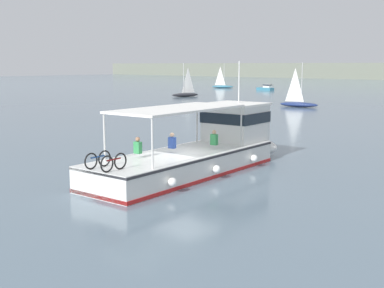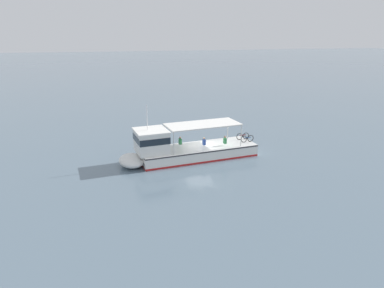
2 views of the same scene
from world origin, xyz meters
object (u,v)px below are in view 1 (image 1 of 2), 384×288
ferry_main (205,149)px  sailboat_horizon_west (298,103)px  sailboat_near_port (222,86)px  motorboat_horizon_east (266,88)px  sailboat_off_bow (185,93)px

ferry_main → sailboat_horizon_west: sailboat_horizon_west is taller
ferry_main → sailboat_near_port: size_ratio=2.41×
ferry_main → sailboat_near_port: 86.70m
sailboat_horizon_west → motorboat_horizon_east: (-25.61, 30.26, 0.00)m
ferry_main → sailboat_horizon_west: size_ratio=2.41×
motorboat_horizon_east → sailboat_horizon_west: bearing=-49.8°
motorboat_horizon_east → sailboat_off_bow: sailboat_off_bow is taller
sailboat_horizon_west → sailboat_near_port: bearing=140.2°
sailboat_horizon_west → motorboat_horizon_east: sailboat_horizon_west is taller
ferry_main → motorboat_horizon_east: bearing=122.3°
sailboat_horizon_west → motorboat_horizon_east: 39.64m
sailboat_near_port → sailboat_off_bow: 31.24m
ferry_main → sailboat_off_bow: bearing=134.7°
motorboat_horizon_east → sailboat_off_bow: (1.85, -25.51, -0.00)m
sailboat_horizon_west → ferry_main: bearing=-65.8°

